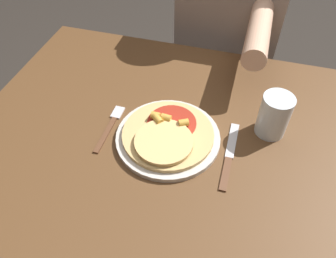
% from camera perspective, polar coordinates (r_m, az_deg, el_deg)
% --- Properties ---
extents(dining_table, '(1.19, 0.97, 0.76)m').
position_cam_1_polar(dining_table, '(0.92, 2.21, -8.76)').
color(dining_table, brown).
rests_on(dining_table, ground_plane).
extents(plate, '(0.28, 0.28, 0.01)m').
position_cam_1_polar(plate, '(0.86, -0.00, -1.47)').
color(plate, beige).
rests_on(plate, dining_table).
extents(pizza, '(0.24, 0.24, 0.04)m').
position_cam_1_polar(pizza, '(0.85, -0.14, -0.95)').
color(pizza, tan).
rests_on(pizza, plate).
extents(fork, '(0.03, 0.18, 0.00)m').
position_cam_1_polar(fork, '(0.91, -9.95, 0.67)').
color(fork, brown).
rests_on(fork, dining_table).
extents(knife, '(0.02, 0.22, 0.00)m').
position_cam_1_polar(knife, '(0.85, 10.60, -4.65)').
color(knife, brown).
rests_on(knife, dining_table).
extents(drinking_glass, '(0.08, 0.08, 0.12)m').
position_cam_1_polar(drinking_glass, '(0.89, 17.98, 2.27)').
color(drinking_glass, silver).
rests_on(drinking_glass, dining_table).
extents(person_diner, '(0.38, 0.52, 1.24)m').
position_cam_1_polar(person_diner, '(1.36, 10.30, 16.01)').
color(person_diner, '#2D2D38').
rests_on(person_diner, ground_plane).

